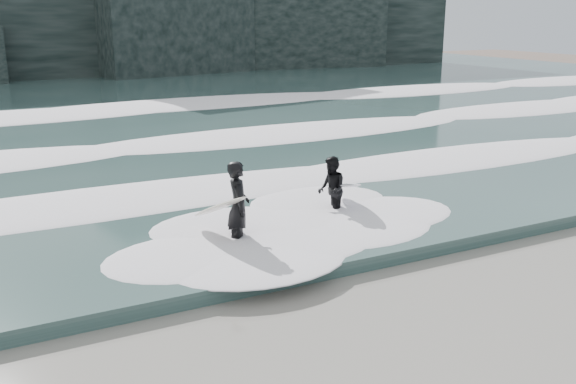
% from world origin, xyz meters
% --- Properties ---
extents(ground, '(120.00, 120.00, 0.00)m').
position_xyz_m(ground, '(0.00, 0.00, 0.00)').
color(ground, '#755B4C').
rests_on(ground, ground).
extents(sea, '(90.00, 52.00, 0.30)m').
position_xyz_m(sea, '(0.00, 29.00, 0.15)').
color(sea, '#314A48').
rests_on(sea, ground).
extents(headland, '(70.00, 9.00, 10.00)m').
position_xyz_m(headland, '(0.00, 46.00, 5.00)').
color(headland, black).
rests_on(headland, ground).
extents(foam_near, '(60.00, 3.20, 0.20)m').
position_xyz_m(foam_near, '(0.00, 9.00, 0.40)').
color(foam_near, white).
rests_on(foam_near, sea).
extents(foam_mid, '(60.00, 4.00, 0.24)m').
position_xyz_m(foam_mid, '(0.00, 16.00, 0.42)').
color(foam_mid, white).
rests_on(foam_mid, sea).
extents(foam_far, '(60.00, 4.80, 0.30)m').
position_xyz_m(foam_far, '(0.00, 25.00, 0.45)').
color(foam_far, white).
rests_on(foam_far, sea).
extents(surfer_left, '(1.18, 1.88, 1.92)m').
position_xyz_m(surfer_left, '(-1.40, 5.26, 0.96)').
color(surfer_left, black).
rests_on(surfer_left, ground).
extents(surfer_right, '(1.35, 1.92, 1.58)m').
position_xyz_m(surfer_right, '(1.42, 6.02, 0.80)').
color(surfer_right, black).
rests_on(surfer_right, ground).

